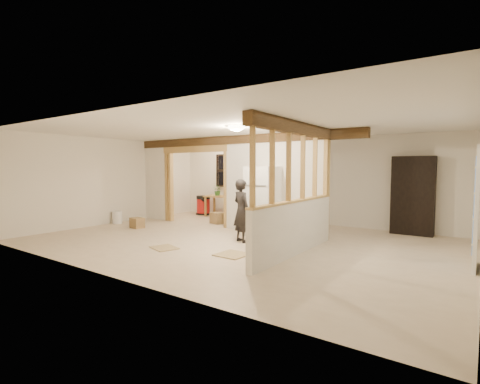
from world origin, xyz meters
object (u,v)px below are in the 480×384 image
Objects in this scene: refrigerator at (263,201)px; shop_vac at (203,205)px; woman at (242,211)px; bookshelf at (413,196)px; work_table at (222,206)px.

refrigerator is 2.46× the size of shop_vac.
refrigerator is 1.20× the size of woman.
woman is 0.72× the size of bookshelf.
work_table is (-2.79, 1.99, -0.48)m from refrigerator.
refrigerator is at bearing -69.15° from woman.
work_table is at bearing -23.93° from woman.
bookshelf is at bearing 1.51° from shop_vac.
shop_vac is at bearing 150.89° from refrigerator.
bookshelf is at bearing -111.98° from woman.
refrigerator is 3.69m from bookshelf.
work_table reaches higher than shop_vac.
bookshelf is (5.74, 0.23, 0.61)m from work_table.
woman is at bearing -133.87° from bookshelf.
refrigerator reaches higher than woman.
work_table is (-2.78, 2.86, -0.34)m from woman.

